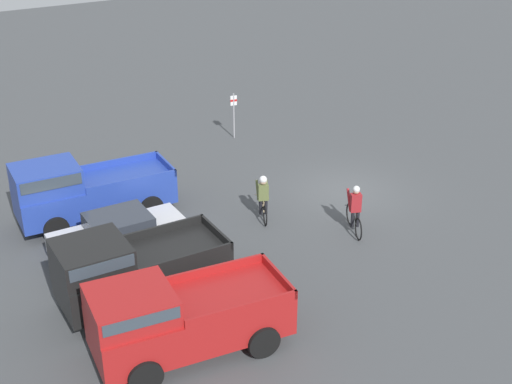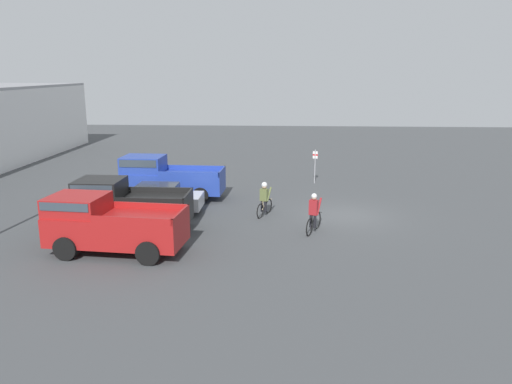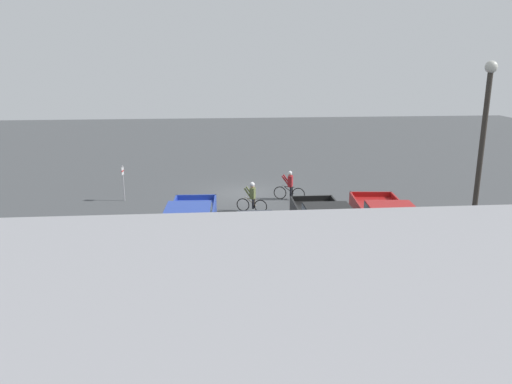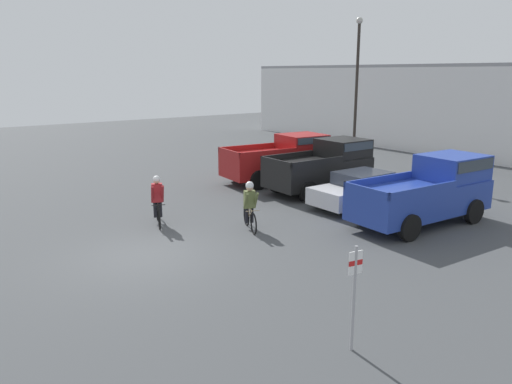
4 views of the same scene
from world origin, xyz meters
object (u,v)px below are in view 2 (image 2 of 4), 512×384
Objects in this scene: pickup_truck_2 at (165,177)px; cyclist_1 at (314,213)px; pickup_truck_1 at (126,204)px; fire_lane_sign at (315,163)px; sedan_0 at (157,199)px; pickup_truck_0 at (108,223)px; cyclist_0 at (264,198)px.

cyclist_1 is (-5.44, -7.75, -0.34)m from pickup_truck_2.
pickup_truck_1 is at bearing 91.25° from cyclist_1.
cyclist_1 is at bearing -88.75° from pickup_truck_1.
fire_lane_sign is at bearing -3.49° from cyclist_1.
fire_lane_sign is at bearing -41.56° from pickup_truck_1.
pickup_truck_1 is at bearing 166.53° from sedan_0.
sedan_0 is at bearing -13.47° from pickup_truck_1.
pickup_truck_0 is 1.21× the size of sedan_0.
pickup_truck_2 is at bearing 116.84° from fire_lane_sign.
cyclist_1 is (-2.39, -2.22, -0.00)m from cyclist_0.
fire_lane_sign is (7.27, -2.81, 0.42)m from cyclist_0.
pickup_truck_1 is 6.45m from cyclist_0.
sedan_0 is (5.57, -0.47, -0.46)m from pickup_truck_0.
pickup_truck_2 is at bearing 61.08° from cyclist_0.
fire_lane_sign reaches higher than cyclist_1.
pickup_truck_1 reaches higher than sedan_0.
pickup_truck_2 is at bearing 54.91° from cyclist_1.
pickup_truck_2 is 9.47m from cyclist_1.
pickup_truck_1 is 2.31× the size of fire_lane_sign.
fire_lane_sign reaches higher than sedan_0.
pickup_truck_1 reaches higher than fire_lane_sign.
pickup_truck_1 is 5.63m from pickup_truck_2.
cyclist_0 reaches higher than sedan_0.
cyclist_1 reaches higher than cyclist_0.
pickup_truck_2 is 9.34m from fire_lane_sign.
fire_lane_sign is (12.61, -8.52, 0.12)m from pickup_truck_0.
cyclist_1 is at bearing -137.11° from cyclist_0.
pickup_truck_2 reaches higher than pickup_truck_0.
pickup_truck_0 is 5.61m from sedan_0.
cyclist_1 is 9.69m from fire_lane_sign.
pickup_truck_0 is at bearing -175.82° from pickup_truck_1.
cyclist_0 is at bearing -92.53° from sedan_0.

